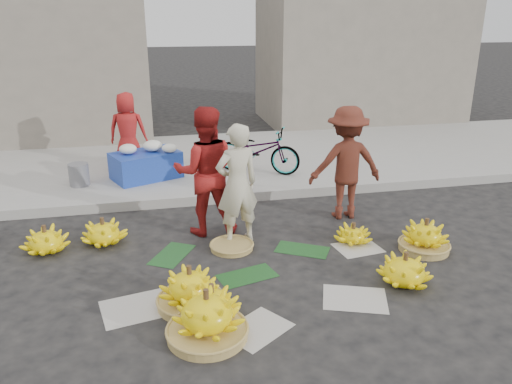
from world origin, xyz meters
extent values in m
plane|color=black|center=(0.00, 0.00, 0.00)|extent=(80.00, 80.00, 0.00)
cube|color=gray|center=(0.00, 2.20, 0.07)|extent=(40.00, 0.25, 0.15)
cube|color=gray|center=(0.00, 4.30, 0.06)|extent=(40.00, 4.00, 0.12)
cube|color=gray|center=(-4.00, 7.20, 2.00)|extent=(6.00, 3.00, 4.00)
cube|color=gray|center=(4.50, 7.70, 2.50)|extent=(5.00, 3.00, 5.00)
cylinder|color=#9E8042|center=(-0.77, -0.68, 0.04)|extent=(0.66, 0.66, 0.09)
cylinder|color=#442D1B|center=(-0.77, -0.68, 0.40)|extent=(0.05, 0.05, 0.12)
cylinder|color=#442D1B|center=(-0.58, -0.88, 0.29)|extent=(0.05, 0.05, 0.12)
cylinder|color=#9E8042|center=(-0.67, -1.22, 0.04)|extent=(0.74, 0.74, 0.09)
cylinder|color=#442D1B|center=(-0.67, -1.22, 0.43)|extent=(0.05, 0.05, 0.12)
cylinder|color=#442D1B|center=(1.53, -0.72, 0.32)|extent=(0.05, 0.05, 0.12)
cylinder|color=#9E8042|center=(2.18, -0.02, 0.04)|extent=(0.61, 0.61, 0.09)
cylinder|color=#442D1B|center=(2.18, -0.02, 0.37)|extent=(0.05, 0.05, 0.12)
cylinder|color=#442D1B|center=(1.40, 0.37, 0.22)|extent=(0.05, 0.05, 0.12)
cylinder|color=#442D1B|center=(-2.41, 0.92, 0.29)|extent=(0.05, 0.05, 0.12)
cylinder|color=#442D1B|center=(-1.73, 1.02, 0.29)|extent=(0.05, 0.05, 0.12)
cylinder|color=#9E8042|center=(-0.16, 0.52, 0.03)|extent=(0.65, 0.65, 0.06)
cube|color=red|center=(-0.69, -0.62, 0.05)|extent=(0.22, 0.13, 0.08)
imported|color=beige|center=(-0.04, 0.73, 0.77)|extent=(0.64, 0.50, 1.55)
imported|color=red|center=(-0.39, 1.11, 0.85)|extent=(0.87, 0.69, 1.70)
imported|color=maroon|center=(1.60, 1.23, 0.80)|extent=(1.07, 0.65, 1.61)
cube|color=#18349E|center=(-1.17, 3.27, 0.35)|extent=(1.26, 1.05, 0.45)
ellipsoid|color=white|center=(-1.44, 3.22, 0.65)|extent=(0.29, 0.29, 0.16)
ellipsoid|color=white|center=(-1.04, 3.31, 0.66)|extent=(0.33, 0.33, 0.18)
ellipsoid|color=white|center=(-0.76, 3.18, 0.64)|extent=(0.25, 0.25, 0.14)
cylinder|color=slate|center=(-2.25, 3.11, 0.30)|extent=(0.32, 0.32, 0.37)
imported|color=red|center=(-1.45, 3.98, 0.80)|extent=(0.73, 0.53, 1.37)
imported|color=gray|center=(0.75, 3.19, 0.52)|extent=(1.20, 1.60, 0.80)
camera|label=1|loc=(-1.04, -5.07, 2.80)|focal=35.00mm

